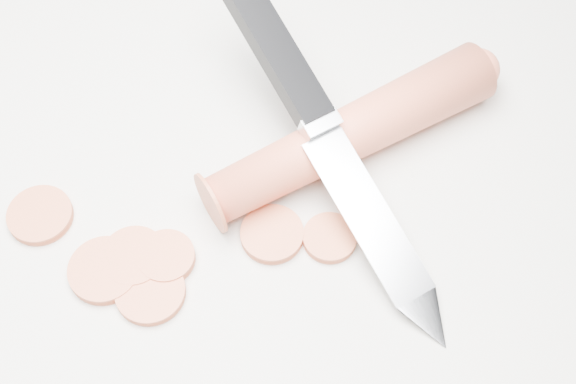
% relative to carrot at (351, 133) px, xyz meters
% --- Properties ---
extents(ground, '(2.40, 2.40, 0.00)m').
position_rel_carrot_xyz_m(ground, '(-0.06, -0.03, -0.02)').
color(ground, beige).
rests_on(ground, ground).
extents(carrot, '(0.14, 0.16, 0.03)m').
position_rel_carrot_xyz_m(carrot, '(0.00, 0.00, 0.00)').
color(carrot, '#DD593A').
rests_on(carrot, ground).
extents(carrot_slice_0, '(0.04, 0.04, 0.01)m').
position_rel_carrot_xyz_m(carrot_slice_0, '(-0.10, -0.13, -0.02)').
color(carrot_slice_0, '#C45632').
rests_on(carrot_slice_0, ground).
extents(carrot_slice_1, '(0.04, 0.04, 0.01)m').
position_rel_carrot_xyz_m(carrot_slice_1, '(-0.07, -0.13, -0.02)').
color(carrot_slice_1, '#C45632').
rests_on(carrot_slice_1, ground).
extents(carrot_slice_2, '(0.04, 0.04, 0.01)m').
position_rel_carrot_xyz_m(carrot_slice_2, '(-0.09, -0.11, -0.02)').
color(carrot_slice_2, '#C45632').
rests_on(carrot_slice_2, ground).
extents(carrot_slice_3, '(0.04, 0.04, 0.01)m').
position_rel_carrot_xyz_m(carrot_slice_3, '(-0.02, -0.07, -0.02)').
color(carrot_slice_3, '#C45632').
rests_on(carrot_slice_3, ground).
extents(carrot_slice_4, '(0.03, 0.03, 0.01)m').
position_rel_carrot_xyz_m(carrot_slice_4, '(0.01, -0.06, -0.02)').
color(carrot_slice_4, '#C45632').
rests_on(carrot_slice_4, ground).
extents(carrot_slice_5, '(0.04, 0.04, 0.01)m').
position_rel_carrot_xyz_m(carrot_slice_5, '(-0.15, -0.11, -0.02)').
color(carrot_slice_5, '#C45632').
rests_on(carrot_slice_5, ground).
extents(carrot_slice_6, '(0.03, 0.03, 0.01)m').
position_rel_carrot_xyz_m(carrot_slice_6, '(-0.07, -0.11, -0.02)').
color(carrot_slice_6, '#C45632').
rests_on(carrot_slice_6, ground).
extents(kitchen_knife, '(0.21, 0.17, 0.07)m').
position_rel_carrot_xyz_m(kitchen_knife, '(-0.00, -0.02, 0.02)').
color(kitchen_knife, '#BBBDC2').
rests_on(kitchen_knife, ground).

